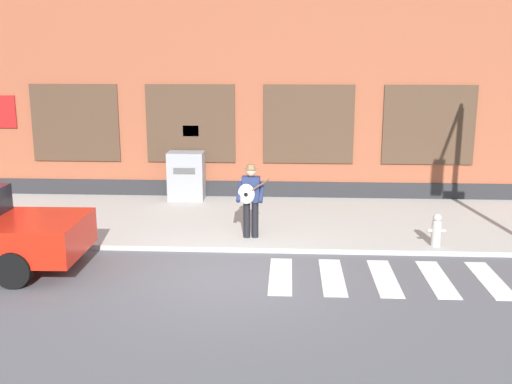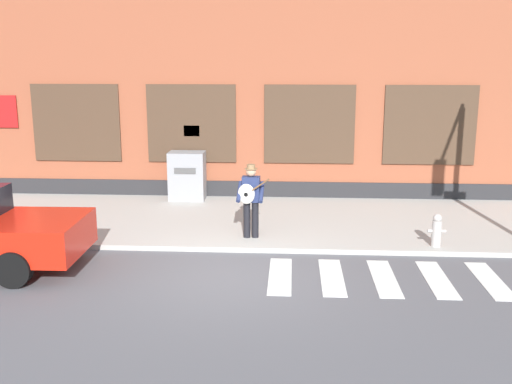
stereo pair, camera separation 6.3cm
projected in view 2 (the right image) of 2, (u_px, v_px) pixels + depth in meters
The scene contains 7 objects.
ground_plane at pixel (228, 277), 11.08m from camera, with size 160.00×160.00×0.00m, color #56565B.
sidewalk at pixel (244, 220), 14.69m from camera, with size 28.00×4.65×0.11m.
building_backdrop at pixel (255, 69), 18.11m from camera, with size 28.00×4.06×7.22m.
crosswalk at pixel (410, 279), 10.98m from camera, with size 5.20×1.90×0.01m.
busker at pixel (250, 197), 12.91m from camera, with size 0.71×0.54×1.62m.
utility_box at pixel (187, 176), 16.46m from camera, with size 0.98×0.66×1.33m.
fire_hydrant at pixel (437, 230), 12.43m from camera, with size 0.38×0.20×0.70m.
Camera 2 is at (1.16, -10.40, 4.00)m, focal length 42.00 mm.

